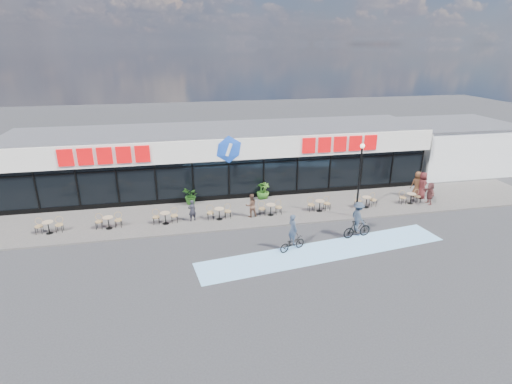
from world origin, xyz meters
TOP-DOWN VIEW (x-y plane):
  - ground at (0.00, 0.00)m, footprint 120.00×120.00m
  - sidewalk at (0.00, 4.50)m, footprint 44.00×5.00m
  - bike_lane at (4.00, -1.50)m, footprint 14.17×4.13m
  - building at (-0.00, 9.93)m, footprint 30.60×6.57m
  - neighbour_building at (20.50, 11.00)m, footprint 9.20×7.20m
  - lamp_post at (7.53, 2.30)m, footprint 0.28×0.28m
  - bistro_set_0 at (-11.08, 3.67)m, footprint 1.54×0.62m
  - bistro_set_1 at (-7.76, 3.67)m, footprint 1.54×0.62m
  - bistro_set_2 at (-4.44, 3.67)m, footprint 1.54×0.62m
  - bistro_set_3 at (-1.11, 3.67)m, footprint 1.54×0.62m
  - bistro_set_4 at (2.21, 3.67)m, footprint 1.54×0.62m
  - bistro_set_5 at (5.53, 3.67)m, footprint 1.54×0.62m
  - bistro_set_6 at (8.85, 3.67)m, footprint 1.54×0.62m
  - bistro_set_7 at (12.17, 3.67)m, footprint 1.54×0.62m
  - potted_plant_left at (-2.72, 6.52)m, footprint 1.39×1.45m
  - potted_plant_mid at (2.49, 6.61)m, footprint 0.68×0.68m
  - potted_plant_right at (2.25, 6.56)m, footprint 0.80×0.80m
  - patron_left at (-2.79, 3.70)m, footprint 0.60×0.51m
  - patron_right at (0.94, 3.61)m, footprint 0.82×0.68m
  - pedestrian_a at (13.39, 3.31)m, footprint 0.62×1.48m
  - pedestrian_b at (13.51, 4.43)m, footprint 0.84×1.07m
  - pedestrian_c at (13.34, 4.77)m, footprint 0.95×0.66m
  - cyclist_a at (2.29, -1.04)m, footprint 1.70×1.13m
  - cyclist_b at (6.38, -0.29)m, footprint 1.80×1.19m

SIDE VIEW (x-z plane):
  - ground at x=0.00m, z-range 0.00..0.00m
  - bike_lane at x=4.00m, z-range 0.00..0.01m
  - sidewalk at x=0.00m, z-range 0.00..0.10m
  - bistro_set_0 at x=-11.08m, z-range 0.11..1.01m
  - bistro_set_1 at x=-7.76m, z-range 0.11..1.01m
  - bistro_set_2 at x=-4.44m, z-range 0.11..1.01m
  - bistro_set_3 at x=-1.11m, z-range 0.11..1.01m
  - bistro_set_4 at x=2.21m, z-range 0.11..1.01m
  - bistro_set_5 at x=5.53m, z-range 0.11..1.01m
  - bistro_set_6 at x=8.85m, z-range 0.11..1.01m
  - bistro_set_7 at x=12.17m, z-range 0.11..1.01m
  - potted_plant_mid at x=2.49m, z-range 0.10..1.24m
  - potted_plant_right at x=2.25m, z-range 0.10..1.32m
  - cyclist_a at x=2.29m, z-range -0.34..1.76m
  - potted_plant_left at x=-2.72m, z-range 0.10..1.34m
  - patron_left at x=-2.79m, z-range 0.10..1.50m
  - patron_right at x=0.94m, z-range 0.10..1.64m
  - pedestrian_a at x=13.39m, z-range 0.10..1.65m
  - cyclist_b at x=6.38m, z-range -0.11..2.07m
  - pedestrian_c at x=13.34m, z-range 0.10..1.98m
  - pedestrian_b at x=13.51m, z-range 0.10..2.03m
  - neighbour_building at x=20.50m, z-range 0.01..4.12m
  - building at x=0.00m, z-range -0.04..4.71m
  - lamp_post at x=7.53m, z-range 0.58..5.34m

